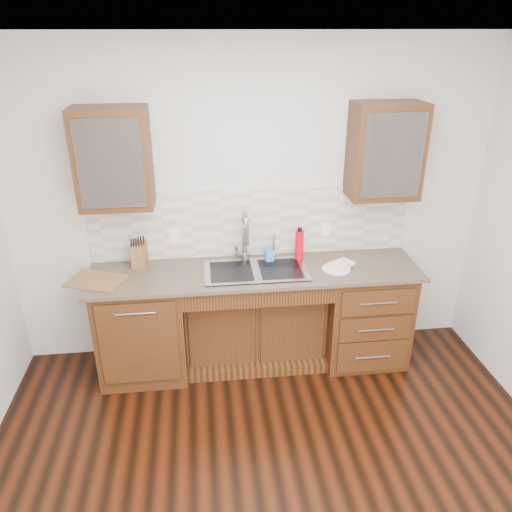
{
  "coord_description": "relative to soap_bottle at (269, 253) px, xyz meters",
  "views": [
    {
      "loc": [
        -0.42,
        -2.19,
        2.73
      ],
      "look_at": [
        0.0,
        1.4,
        1.05
      ],
      "focal_mm": 35.0,
      "sensor_mm": 36.0,
      "label": 1
    }
  ],
  "objects": [
    {
      "name": "water_bottle",
      "position": [
        0.25,
        -0.0,
        0.05
      ],
      "size": [
        0.09,
        0.09,
        0.26
      ],
      "primitive_type": "cylinder",
      "rotation": [
        0.0,
        0.0,
        0.25
      ],
      "color": "red",
      "rests_on": "countertop"
    },
    {
      "name": "ground",
      "position": [
        -0.13,
        -1.59,
        -1.04
      ],
      "size": [
        4.0,
        3.5,
        0.1
      ],
      "primitive_type": "cube",
      "color": "black"
    },
    {
      "name": "countertop",
      "position": [
        -0.13,
        -0.16,
        -0.09
      ],
      "size": [
        2.7,
        0.65,
        0.03
      ],
      "primitive_type": "cube",
      "color": "#84705B",
      "rests_on": "base_cabinet_left"
    },
    {
      "name": "backsplash",
      "position": [
        -0.13,
        0.15,
        0.22
      ],
      "size": [
        2.7,
        0.02,
        0.59
      ],
      "primitive_type": "cube",
      "color": "beige",
      "rests_on": "wall_back"
    },
    {
      "name": "plate",
      "position": [
        0.52,
        -0.23,
        -0.07
      ],
      "size": [
        0.3,
        0.3,
        0.01
      ],
      "primitive_type": "cylinder",
      "rotation": [
        0.0,
        0.0,
        -0.41
      ],
      "color": "silver",
      "rests_on": "countertop"
    },
    {
      "name": "knife_block",
      "position": [
        -1.08,
        0.05,
        0.02
      ],
      "size": [
        0.12,
        0.19,
        0.2
      ],
      "primitive_type": "cube",
      "rotation": [
        0.0,
        0.0,
        -0.09
      ],
      "color": "brown",
      "rests_on": "countertop"
    },
    {
      "name": "outlet_right",
      "position": [
        0.52,
        0.14,
        0.13
      ],
      "size": [
        0.08,
        0.01,
        0.12
      ],
      "primitive_type": "cube",
      "color": "white",
      "rests_on": "backsplash"
    },
    {
      "name": "cup_left_b",
      "position": [
        -1.08,
        -0.01,
        0.79
      ],
      "size": [
        0.13,
        0.13,
        0.1
      ],
      "primitive_type": "imported",
      "rotation": [
        0.0,
        0.0,
        -0.15
      ],
      "color": "white",
      "rests_on": "upper_cabinet_left"
    },
    {
      "name": "cup_right_b",
      "position": [
        1.06,
        -0.01,
        0.78
      ],
      "size": [
        0.12,
        0.12,
        0.09
      ],
      "primitive_type": "imported",
      "rotation": [
        0.0,
        0.0,
        0.25
      ],
      "color": "silver",
      "rests_on": "upper_cabinet_right"
    },
    {
      "name": "upper_cabinet_left",
      "position": [
        -1.18,
        -0.01,
        0.84
      ],
      "size": [
        0.55,
        0.34,
        0.75
      ],
      "primitive_type": "cube",
      "color": "#593014",
      "rests_on": "wall_back"
    },
    {
      "name": "cup_right_a",
      "position": [
        0.82,
        -0.01,
        0.79
      ],
      "size": [
        0.16,
        0.16,
        0.1
      ],
      "primitive_type": "imported",
      "rotation": [
        0.0,
        0.0,
        -0.26
      ],
      "color": "silver",
      "rests_on": "upper_cabinet_right"
    },
    {
      "name": "wall_back",
      "position": [
        -0.13,
        0.21,
        0.36
      ],
      "size": [
        4.0,
        0.1,
        2.7
      ],
      "primitive_type": "cube",
      "color": "beige",
      "rests_on": "ground"
    },
    {
      "name": "faucet",
      "position": [
        -0.2,
        0.05,
        0.12
      ],
      "size": [
        0.04,
        0.04,
        0.4
      ],
      "primitive_type": "cylinder",
      "color": "#999993",
      "rests_on": "countertop"
    },
    {
      "name": "filter_tap",
      "position": [
        0.05,
        0.06,
        0.04
      ],
      "size": [
        0.02,
        0.02,
        0.24
      ],
      "primitive_type": "cylinder",
      "color": "#999993",
      "rests_on": "countertop"
    },
    {
      "name": "cutting_board",
      "position": [
        -1.39,
        -0.22,
        -0.07
      ],
      "size": [
        0.5,
        0.43,
        0.02
      ],
      "primitive_type": "cube",
      "rotation": [
        0.0,
        0.0,
        -0.36
      ],
      "color": "#A66E27",
      "rests_on": "countertop"
    },
    {
      "name": "base_cabinet_right",
      "position": [
        0.82,
        -0.15,
        -0.55
      ],
      "size": [
        0.7,
        0.62,
        0.88
      ],
      "primitive_type": "cube",
      "color": "#593014",
      "rests_on": "ground"
    },
    {
      "name": "dish_towel",
      "position": [
        0.57,
        -0.19,
        -0.05
      ],
      "size": [
        0.23,
        0.22,
        0.03
      ],
      "primitive_type": "cube",
      "rotation": [
        0.0,
        0.0,
        0.55
      ],
      "color": "white",
      "rests_on": "plate"
    },
    {
      "name": "base_cabinet_left",
      "position": [
        -1.08,
        -0.15,
        -0.55
      ],
      "size": [
        0.7,
        0.62,
        0.88
      ],
      "primitive_type": "cube",
      "color": "#593014",
      "rests_on": "ground"
    },
    {
      "name": "upper_cabinet_right",
      "position": [
        0.92,
        -0.01,
        0.84
      ],
      "size": [
        0.55,
        0.34,
        0.75
      ],
      "primitive_type": "cube",
      "color": "#593014",
      "rests_on": "wall_back"
    },
    {
      "name": "soap_bottle",
      "position": [
        0.0,
        0.0,
        0.0
      ],
      "size": [
        0.08,
        0.08,
        0.16
      ],
      "primitive_type": "imported",
      "rotation": [
        0.0,
        0.0,
        0.2
      ],
      "color": "#3F81DA",
      "rests_on": "countertop"
    },
    {
      "name": "sink",
      "position": [
        -0.13,
        -0.18,
        -0.16
      ],
      "size": [
        0.84,
        0.46,
        0.19
      ],
      "primitive_type": "cube",
      "color": "#9E9EA5",
      "rests_on": "countertop"
    },
    {
      "name": "outlet_left",
      "position": [
        -0.78,
        0.14,
        0.13
      ],
      "size": [
        0.08,
        0.01,
        0.12
      ],
      "primitive_type": "cube",
      "color": "white",
      "rests_on": "backsplash"
    },
    {
      "name": "cup_left_a",
      "position": [
        -1.27,
        -0.01,
        0.79
      ],
      "size": [
        0.15,
        0.15,
        0.1
      ],
      "primitive_type": "imported",
      "rotation": [
        0.0,
        0.0,
        0.18
      ],
      "color": "silver",
      "rests_on": "upper_cabinet_left"
    },
    {
      "name": "base_cabinet_center",
      "position": [
        -0.13,
        -0.06,
        -0.64
      ],
      "size": [
        1.2,
        0.44,
        0.7
      ],
      "primitive_type": "cube",
      "color": "#593014",
      "rests_on": "ground"
    },
    {
      "name": "ceiling",
      "position": [
        -0.13,
        -1.59,
        1.76
      ],
      "size": [
        4.0,
        3.5,
        0.1
      ],
      "primitive_type": "cube",
      "color": "white",
      "rests_on": "wall_back"
    }
  ]
}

